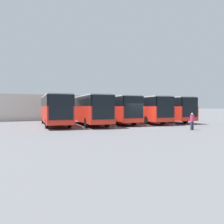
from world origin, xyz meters
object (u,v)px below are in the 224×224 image
bus_1 (141,109)px  bus_3 (88,109)px  bus_0 (162,109)px  bus_2 (114,109)px  pedestrian (192,121)px  bus_4 (55,109)px

bus_1 → bus_3: same height
bus_0 → bus_2: 7.65m
bus_3 → pedestrian: (-6.44, 10.10, -1.05)m
pedestrian → bus_1: bearing=81.0°
bus_0 → bus_2: bearing=2.7°
bus_0 → bus_3: (11.46, 0.28, 0.00)m
bus_0 → bus_2: same height
bus_0 → pedestrian: size_ratio=7.68×
bus_1 → bus_3: size_ratio=1.00×
bus_2 → pedestrian: bearing=109.5°
bus_1 → bus_4: (11.46, -0.73, 0.00)m
bus_2 → bus_4: same height
bus_1 → bus_4: 11.48m
bus_0 → bus_3: 11.46m
bus_4 → pedestrian: 15.05m
bus_2 → bus_4: size_ratio=1.00×
bus_4 → bus_3: bearing=173.1°
bus_1 → bus_3: 7.64m
pedestrian → bus_0: bearing=61.9°
pedestrian → bus_3: bearing=120.2°
bus_3 → bus_1: bearing=-173.0°
bus_4 → bus_2: bearing=-175.2°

